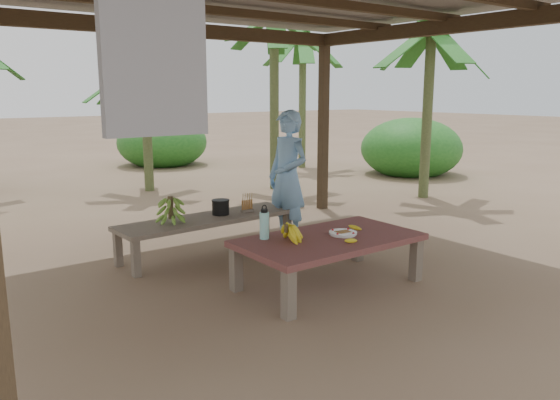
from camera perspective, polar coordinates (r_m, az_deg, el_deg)
ground at (r=5.71m, az=-1.88°, el=-8.25°), size 80.00×80.00×0.00m
work_table at (r=5.42m, az=5.13°, el=-4.54°), size 1.80×1.00×0.50m
bench at (r=6.52m, az=-7.51°, el=-2.27°), size 2.23×0.71×0.45m
ripe_banana_bunch at (r=5.21m, az=0.65°, el=-3.39°), size 0.34×0.31×0.18m
plate at (r=5.49m, az=6.59°, el=-3.47°), size 0.28×0.28×0.04m
loose_banana_front at (r=5.22m, az=7.42°, el=-4.24°), size 0.16×0.05×0.04m
loose_banana_side at (r=5.72m, az=7.85°, el=-2.88°), size 0.09×0.16×0.04m
water_flask at (r=5.29m, az=-1.65°, el=-2.58°), size 0.09×0.09×0.34m
green_banana_stalk at (r=6.23m, az=-11.35°, el=-0.95°), size 0.30×0.30×0.33m
cooking_pot at (r=6.61m, az=-6.22°, el=-0.78°), size 0.21×0.21×0.17m
skewer_rack at (r=6.72m, az=-3.46°, el=-0.24°), size 0.18×0.09×0.24m
woman at (r=6.90m, az=0.83°, el=2.39°), size 0.48×0.66×1.69m
banana_plant_ne at (r=10.85m, az=-0.62°, el=17.60°), size 1.80×1.80×3.61m
banana_plant_n at (r=10.85m, az=-14.00°, el=12.63°), size 1.80×1.80×2.71m
banana_plant_e at (r=10.24m, az=15.50°, el=15.63°), size 1.80×1.80×3.25m
banana_plant_far at (r=13.98m, az=2.40°, el=15.95°), size 1.80×1.80×3.56m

